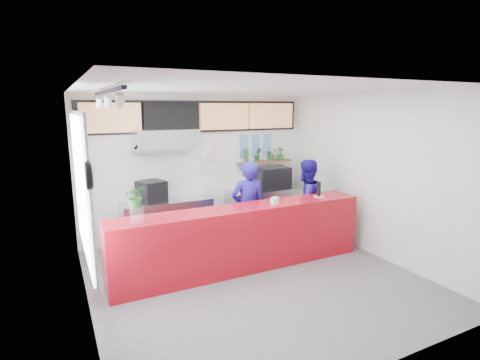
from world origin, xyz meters
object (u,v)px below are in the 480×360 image
object	(u,v)px
panini_oven	(151,192)
staff_center	(248,209)
pepper_mill	(319,189)
service_counter	(243,238)
staff_right	(306,202)
espresso_machine	(271,178)

from	to	relation	value
panini_oven	staff_center	distance (m)	1.96
panini_oven	pepper_mill	world-z (taller)	pepper_mill
pepper_mill	service_counter	bearing A→B (deg)	179.56
staff_right	staff_center	bearing A→B (deg)	-3.06
service_counter	panini_oven	xyz separation A→B (m)	(-1.10, 1.80, 0.56)
staff_center	staff_right	size ratio (longest dim) A/B	1.03
service_counter	panini_oven	bearing A→B (deg)	121.44
panini_oven	staff_center	size ratio (longest dim) A/B	0.26
espresso_machine	panini_oven	bearing A→B (deg)	-178.56
staff_center	service_counter	bearing A→B (deg)	59.73
pepper_mill	staff_center	bearing A→B (deg)	156.52
staff_right	pepper_mill	bearing A→B (deg)	75.36
panini_oven	staff_center	xyz separation A→B (m)	(1.47, -1.28, -0.22)
panini_oven	espresso_machine	distance (m)	2.76
panini_oven	staff_right	world-z (taller)	staff_right
staff_center	pepper_mill	bearing A→B (deg)	161.70
staff_right	pepper_mill	world-z (taller)	staff_right
staff_center	staff_right	distance (m)	1.32
service_counter	pepper_mill	size ratio (longest dim) A/B	16.39
service_counter	panini_oven	size ratio (longest dim) A/B	9.61
panini_oven	espresso_machine	size ratio (longest dim) A/B	0.61
panini_oven	espresso_machine	xyz separation A→B (m)	(2.76, 0.00, 0.04)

